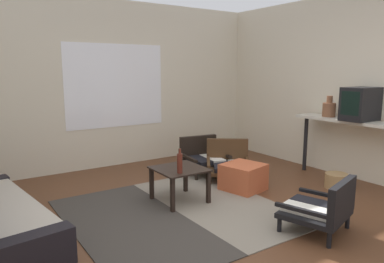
# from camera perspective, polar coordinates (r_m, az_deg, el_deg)

# --- Properties ---
(ground_plane) EXTENTS (7.80, 7.80, 0.00)m
(ground_plane) POSITION_cam_1_polar(r_m,az_deg,el_deg) (3.85, 6.52, -14.82)
(ground_plane) COLOR #56331E
(far_wall_with_window) EXTENTS (5.60, 0.13, 2.70)m
(far_wall_with_window) POSITION_cam_1_polar(r_m,az_deg,el_deg) (6.16, -12.14, 7.24)
(far_wall_with_window) COLOR beige
(far_wall_with_window) RESTS_ON ground
(side_wall_right) EXTENTS (0.12, 6.60, 2.70)m
(side_wall_right) POSITION_cam_1_polar(r_m,az_deg,el_deg) (5.77, 25.44, 6.36)
(side_wall_right) COLOR beige
(side_wall_right) RESTS_ON ground
(area_rug) EXTENTS (2.28, 2.33, 0.01)m
(area_rug) POSITION_cam_1_polar(r_m,az_deg,el_deg) (4.19, -2.27, -12.59)
(area_rug) COLOR #38332D
(area_rug) RESTS_ON ground
(coffee_table) EXTENTS (0.58, 0.59, 0.42)m
(coffee_table) POSITION_cam_1_polar(r_m,az_deg,el_deg) (4.41, -1.98, -6.79)
(coffee_table) COLOR black
(coffee_table) RESTS_ON ground
(armchair_by_window) EXTENTS (0.69, 0.63, 0.56)m
(armchair_by_window) POSITION_cam_1_polar(r_m,az_deg,el_deg) (5.63, 1.75, -3.97)
(armchair_by_window) COLOR black
(armchair_by_window) RESTS_ON ground
(armchair_striped_foreground) EXTENTS (0.75, 0.73, 0.56)m
(armchair_striped_foreground) POSITION_cam_1_polar(r_m,az_deg,el_deg) (3.85, 19.86, -11.20)
(armchair_striped_foreground) COLOR black
(armchair_striped_foreground) RESTS_ON ground
(armchair_corner) EXTENTS (0.88, 0.88, 0.55)m
(armchair_corner) POSITION_cam_1_polar(r_m,az_deg,el_deg) (5.41, 5.70, -4.85)
(armchair_corner) COLOR #472D19
(armchair_corner) RESTS_ON ground
(ottoman_orange) EXTENTS (0.59, 0.59, 0.35)m
(ottoman_orange) POSITION_cam_1_polar(r_m,az_deg,el_deg) (4.92, 8.07, -7.12)
(ottoman_orange) COLOR #BC5633
(ottoman_orange) RESTS_ON ground
(console_shelf) EXTENTS (0.38, 1.70, 0.91)m
(console_shelf) POSITION_cam_1_polar(r_m,az_deg,el_deg) (5.52, 23.99, 0.59)
(console_shelf) COLOR beige
(console_shelf) RESTS_ON ground
(crt_television) EXTENTS (0.49, 0.34, 0.45)m
(crt_television) POSITION_cam_1_polar(r_m,az_deg,el_deg) (5.44, 24.99, 3.95)
(crt_television) COLOR black
(crt_television) RESTS_ON console_shelf
(clay_vase) EXTENTS (0.19, 0.19, 0.31)m
(clay_vase) POSITION_cam_1_polar(r_m,az_deg,el_deg) (5.71, 20.77, 3.36)
(clay_vase) COLOR brown
(clay_vase) RESTS_ON console_shelf
(glass_bottle) EXTENTS (0.06, 0.06, 0.29)m
(glass_bottle) POSITION_cam_1_polar(r_m,az_deg,el_deg) (4.16, -1.95, -4.95)
(glass_bottle) COLOR #5B2319
(glass_bottle) RESTS_ON coffee_table
(wicker_basket) EXTENTS (0.30, 0.30, 0.20)m
(wicker_basket) POSITION_cam_1_polar(r_m,az_deg,el_deg) (5.34, 21.79, -7.22)
(wicker_basket) COLOR #9E7A4C
(wicker_basket) RESTS_ON ground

